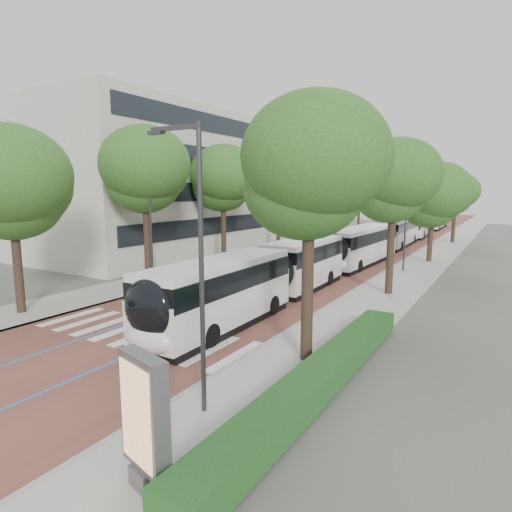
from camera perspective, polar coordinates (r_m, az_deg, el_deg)
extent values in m
plane|color=#51544C|center=(19.51, -17.42, -10.67)|extent=(160.00, 160.00, 0.00)
cube|color=brown|center=(54.23, 16.10, 1.73)|extent=(11.00, 140.00, 0.02)
cube|color=#9C9A94|center=(56.62, 8.77, 2.31)|extent=(4.00, 140.00, 0.12)
cube|color=#9C9A94|center=(52.78, 23.97, 1.18)|extent=(4.00, 140.00, 0.12)
cube|color=gray|center=(55.93, 10.56, 2.18)|extent=(0.20, 140.00, 0.14)
cube|color=gray|center=(53.05, 21.94, 1.34)|extent=(0.20, 140.00, 0.14)
cube|color=silver|center=(23.73, -23.34, -7.45)|extent=(0.55, 3.60, 0.01)
cube|color=silver|center=(22.75, -21.50, -8.02)|extent=(0.55, 3.60, 0.01)
cube|color=silver|center=(21.80, -19.48, -8.64)|extent=(0.55, 3.60, 0.01)
cube|color=silver|center=(20.88, -17.27, -9.30)|extent=(0.55, 3.60, 0.01)
cube|color=silver|center=(20.00, -14.86, -10.00)|extent=(0.55, 3.60, 0.01)
cube|color=silver|center=(19.15, -12.21, -10.75)|extent=(0.55, 3.60, 0.01)
cube|color=silver|center=(18.36, -9.32, -11.53)|extent=(0.55, 3.60, 0.01)
cube|color=silver|center=(17.62, -6.15, -12.36)|extent=(0.55, 3.60, 0.01)
cube|color=silver|center=(16.93, -2.70, -13.21)|extent=(0.55, 3.60, 0.01)
cube|color=blue|center=(54.66, 14.49, 1.86)|extent=(0.12, 126.00, 0.01)
cube|color=blue|center=(53.83, 17.74, 1.62)|extent=(0.12, 126.00, 0.01)
cube|color=#BAB9AD|center=(52.18, -8.79, 9.40)|extent=(18.00, 40.00, 14.00)
cube|color=black|center=(47.00, -0.16, 4.70)|extent=(0.12, 38.00, 1.60)
cube|color=black|center=(46.88, -0.16, 8.60)|extent=(0.12, 38.00, 1.60)
cube|color=black|center=(46.98, -0.16, 12.51)|extent=(0.12, 38.00, 1.60)
cube|color=black|center=(47.27, -0.16, 16.14)|extent=(0.12, 38.00, 1.60)
cube|color=#18461A|center=(14.22, 8.55, -15.59)|extent=(1.20, 14.00, 0.80)
cylinder|color=#313134|center=(11.75, -7.27, -2.31)|extent=(0.14, 0.14, 8.00)
cube|color=#313134|center=(12.16, -10.73, 16.46)|extent=(1.70, 0.12, 0.12)
cube|color=#313134|center=(12.62, -13.17, 15.73)|extent=(0.50, 0.20, 0.10)
cylinder|color=#313134|center=(34.83, 19.34, 4.61)|extent=(0.14, 0.14, 8.00)
cube|color=#313134|center=(34.97, 18.37, 11.08)|extent=(1.70, 0.12, 0.12)
cube|color=#313134|center=(35.13, 17.23, 10.98)|extent=(0.50, 0.20, 0.10)
cylinder|color=#313134|center=(28.45, -13.86, 4.02)|extent=(0.14, 0.14, 8.00)
cylinder|color=black|center=(24.96, -29.14, -1.73)|extent=(0.44, 0.44, 4.58)
ellipsoid|color=#244F19|center=(24.63, -29.87, 7.85)|extent=(5.90, 5.90, 5.01)
cylinder|color=black|center=(30.29, -14.29, 1.47)|extent=(0.44, 0.44, 5.29)
ellipsoid|color=#244F19|center=(30.08, -14.65, 10.59)|extent=(6.01, 6.01, 5.11)
cylinder|color=black|center=(37.11, -4.33, 2.83)|extent=(0.44, 0.44, 5.04)
ellipsoid|color=#244F19|center=(36.92, -4.42, 9.92)|extent=(5.82, 5.82, 4.95)
cylinder|color=black|center=(45.59, 3.01, 3.77)|extent=(0.44, 0.44, 4.75)
ellipsoid|color=#244F19|center=(45.41, 3.06, 9.20)|extent=(5.63, 5.63, 4.79)
cylinder|color=black|center=(56.42, 8.82, 4.52)|extent=(0.44, 0.44, 4.50)
ellipsoid|color=#244F19|center=(56.27, 8.92, 8.68)|extent=(6.31, 6.31, 5.37)
cylinder|color=black|center=(70.49, 13.52, 5.19)|extent=(0.44, 0.44, 4.42)
ellipsoid|color=#244F19|center=(70.36, 13.64, 8.45)|extent=(5.55, 5.55, 4.72)
cylinder|color=black|center=(15.84, 6.85, -5.57)|extent=(0.44, 0.44, 4.91)
ellipsoid|color=#244F19|center=(15.36, 7.16, 10.76)|extent=(5.17, 5.17, 4.39)
cylinder|color=black|center=(27.05, 17.45, -0.11)|extent=(0.44, 0.44, 4.74)
ellipsoid|color=#244F19|center=(26.75, 17.88, 9.04)|extent=(4.95, 4.95, 4.21)
cylinder|color=black|center=(40.73, 22.20, 2.01)|extent=(0.44, 0.44, 4.02)
ellipsoid|color=#244F19|center=(40.50, 22.51, 7.15)|extent=(5.93, 5.93, 5.04)
cylinder|color=black|center=(56.52, 24.83, 3.58)|extent=(0.44, 0.44, 4.03)
ellipsoid|color=#244F19|center=(56.36, 25.07, 7.28)|extent=(4.83, 4.83, 4.11)
cylinder|color=black|center=(24.16, 2.18, -2.16)|extent=(2.31, 0.93, 2.30)
cube|color=silver|center=(20.01, -4.84, -6.01)|extent=(2.64, 9.40, 1.82)
cube|color=black|center=(19.75, -4.88, -2.82)|extent=(2.68, 9.21, 0.97)
cube|color=silver|center=(19.63, -4.90, -0.98)|extent=(2.59, 9.21, 0.31)
cube|color=black|center=(20.32, -4.80, -8.98)|extent=(2.58, 9.02, 0.35)
cube|color=silver|center=(28.07, 6.36, -1.73)|extent=(2.61, 7.78, 1.82)
cube|color=black|center=(27.88, 6.40, 0.57)|extent=(2.65, 7.62, 0.97)
cube|color=silver|center=(27.80, 6.42, 1.88)|extent=(2.56, 7.62, 0.31)
cube|color=black|center=(28.29, 6.32, -3.90)|extent=(2.56, 7.47, 0.35)
ellipsoid|color=black|center=(16.46, -14.07, -6.85)|extent=(2.37, 1.13, 2.28)
ellipsoid|color=silver|center=(16.77, -14.04, -10.64)|extent=(2.36, 1.03, 1.14)
cylinder|color=black|center=(19.20, -11.59, -9.18)|extent=(0.31, 1.00, 1.00)
cylinder|color=black|center=(17.83, -6.08, -10.46)|extent=(0.31, 1.00, 1.00)
cylinder|color=black|center=(30.16, 5.67, -2.46)|extent=(0.31, 1.00, 1.00)
cylinder|color=black|center=(29.31, 9.69, -2.87)|extent=(0.31, 1.00, 1.00)
cylinder|color=black|center=(23.28, -2.70, -5.81)|extent=(0.31, 1.00, 1.00)
cylinder|color=black|center=(22.17, 2.23, -6.56)|extent=(0.31, 1.00, 1.00)
cube|color=silver|center=(37.93, 13.85, 0.81)|extent=(2.92, 12.08, 1.82)
cube|color=black|center=(37.79, 13.91, 2.52)|extent=(2.96, 11.84, 0.97)
cube|color=silver|center=(37.73, 13.95, 3.49)|extent=(2.87, 11.84, 0.31)
cube|color=black|center=(38.09, 13.79, -0.81)|extent=(2.86, 11.60, 0.35)
ellipsoid|color=black|center=(32.42, 10.42, 0.92)|extent=(2.39, 1.18, 2.28)
ellipsoid|color=silver|center=(32.55, 10.33, -1.08)|extent=(2.38, 1.08, 1.14)
cylinder|color=black|center=(35.13, 10.09, -0.95)|extent=(0.34, 1.01, 1.00)
cylinder|color=black|center=(34.32, 13.56, -1.29)|extent=(0.34, 1.01, 1.00)
cylinder|color=black|center=(41.96, 14.10, 0.50)|extent=(0.34, 1.01, 1.00)
cylinder|color=black|center=(41.28, 17.06, 0.25)|extent=(0.34, 1.01, 1.00)
cube|color=silver|center=(51.52, 18.38, 2.67)|extent=(2.74, 12.05, 1.82)
cube|color=black|center=(51.42, 18.44, 3.93)|extent=(2.77, 11.81, 0.97)
cube|color=silver|center=(51.37, 18.47, 4.65)|extent=(2.68, 11.81, 0.31)
cube|color=black|center=(51.64, 18.32, 1.47)|extent=(2.68, 11.57, 0.35)
ellipsoid|color=black|center=(45.76, 16.90, 2.95)|extent=(2.37, 1.15, 2.28)
ellipsoid|color=silver|center=(45.83, 16.82, 1.53)|extent=(2.37, 1.05, 1.14)
cylinder|color=black|center=(48.36, 16.14, 1.49)|extent=(0.32, 1.01, 1.00)
cylinder|color=black|center=(47.87, 18.76, 1.30)|extent=(0.32, 1.01, 1.00)
cylinder|color=black|center=(55.52, 18.01, 2.31)|extent=(0.32, 1.01, 1.00)
cylinder|color=black|center=(55.10, 20.31, 2.15)|extent=(0.32, 1.01, 1.00)
cube|color=silver|center=(63.61, 20.80, 3.63)|extent=(3.22, 12.13, 1.82)
cube|color=black|center=(63.53, 20.86, 4.66)|extent=(3.24, 11.89, 0.97)
cube|color=silver|center=(63.49, 20.89, 5.23)|extent=(3.16, 11.89, 0.31)
cube|color=black|center=(63.71, 20.75, 2.66)|extent=(3.14, 11.65, 0.35)
ellipsoid|color=black|center=(57.77, 20.11, 3.94)|extent=(2.41, 1.24, 2.28)
ellipsoid|color=silver|center=(57.82, 20.04, 2.81)|extent=(2.41, 1.14, 1.14)
cylinder|color=black|center=(60.28, 19.27, 2.73)|extent=(0.36, 1.02, 1.00)
cylinder|color=black|center=(59.99, 21.40, 2.59)|extent=(0.36, 1.02, 1.00)
cylinder|color=black|center=(67.58, 20.22, 3.29)|extent=(0.36, 1.02, 1.00)
cylinder|color=black|center=(67.32, 22.13, 3.16)|extent=(0.36, 1.02, 1.00)
cube|color=silver|center=(77.26, 22.74, 4.34)|extent=(2.74, 12.05, 1.82)
cube|color=black|center=(77.19, 22.79, 5.18)|extent=(2.77, 11.81, 0.97)
cube|color=silver|center=(77.16, 22.82, 5.66)|extent=(2.68, 11.81, 0.31)
cube|color=black|center=(77.34, 22.69, 3.54)|extent=(2.68, 11.57, 0.35)
ellipsoid|color=black|center=(71.43, 22.15, 4.66)|extent=(2.37, 1.15, 2.28)
ellipsoid|color=silver|center=(71.46, 22.09, 3.75)|extent=(2.37, 1.05, 1.14)
cylinder|color=black|center=(73.92, 21.47, 3.65)|extent=(0.32, 1.01, 1.00)
cylinder|color=black|center=(73.61, 23.20, 3.53)|extent=(0.32, 1.01, 1.00)
cylinder|color=black|center=(81.22, 22.27, 4.01)|extent=(0.32, 1.01, 1.00)
cylinder|color=black|center=(80.94, 23.86, 3.90)|extent=(0.32, 1.01, 1.00)
cube|color=#59595B|center=(10.51, -14.30, -26.53)|extent=(0.77, 0.69, 0.43)
cube|color=#59595B|center=(9.74, -14.65, -19.46)|extent=(1.46, 0.73, 2.50)
cube|color=tan|center=(9.66, -15.78, -19.78)|extent=(1.16, 0.33, 2.17)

